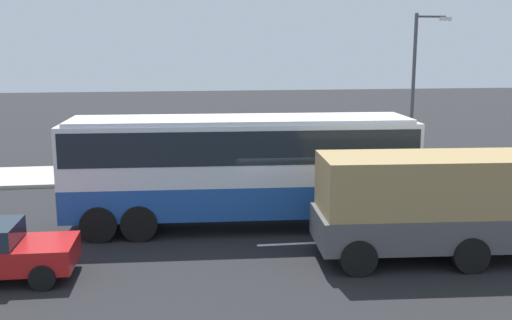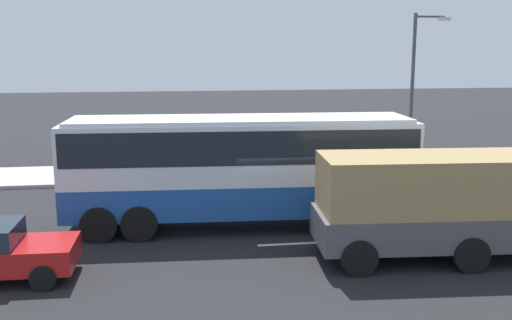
% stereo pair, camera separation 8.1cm
% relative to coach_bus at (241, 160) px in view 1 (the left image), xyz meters
% --- Properties ---
extents(ground_plane, '(120.00, 120.00, 0.00)m').
position_rel_coach_bus_xyz_m(ground_plane, '(1.01, -0.14, -2.22)').
color(ground_plane, black).
extents(sidewalk_curb, '(80.00, 4.00, 0.15)m').
position_rel_coach_bus_xyz_m(sidewalk_curb, '(1.01, 8.44, -2.15)').
color(sidewalk_curb, '#A8A399').
rests_on(sidewalk_curb, ground_plane).
extents(lane_centreline, '(34.60, 0.16, 0.01)m').
position_rel_coach_bus_xyz_m(lane_centreline, '(-2.20, -1.94, -2.22)').
color(lane_centreline, white).
rests_on(lane_centreline, ground_plane).
extents(coach_bus, '(11.23, 3.09, 3.59)m').
position_rel_coach_bus_xyz_m(coach_bus, '(0.00, 0.00, 0.00)').
color(coach_bus, '#1E4C9E').
rests_on(coach_bus, ground_plane).
extents(cargo_truck, '(8.26, 2.98, 2.91)m').
position_rel_coach_bus_xyz_m(cargo_truck, '(5.52, -3.71, -0.65)').
color(cargo_truck, red).
rests_on(cargo_truck, ground_plane).
extents(pedestrian_near_curb, '(0.32, 0.32, 1.56)m').
position_rel_coach_bus_xyz_m(pedestrian_near_curb, '(-1.74, 8.18, -1.18)').
color(pedestrian_near_curb, black).
rests_on(pedestrian_near_curb, sidewalk_curb).
extents(pedestrian_at_crossing, '(0.32, 0.32, 1.61)m').
position_rel_coach_bus_xyz_m(pedestrian_at_crossing, '(5.69, 7.54, -1.15)').
color(pedestrian_at_crossing, brown).
rests_on(pedestrian_at_crossing, sidewalk_curb).
extents(street_lamp, '(1.69, 0.24, 7.10)m').
position_rel_coach_bus_xyz_m(street_lamp, '(8.84, 7.16, 1.99)').
color(street_lamp, '#47474C').
rests_on(street_lamp, sidewalk_curb).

